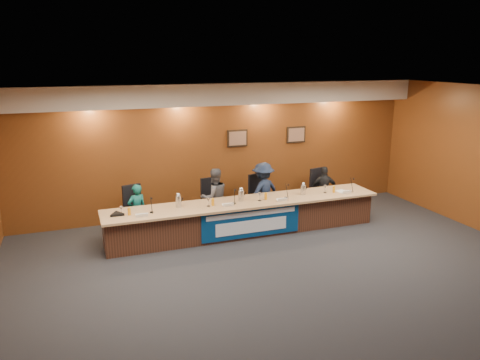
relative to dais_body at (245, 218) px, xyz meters
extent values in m
plane|color=black|center=(0.00, -2.40, -0.35)|extent=(10.00, 10.00, 0.00)
cube|color=silver|center=(0.00, -2.40, 2.85)|extent=(10.00, 8.00, 0.04)
cube|color=#5D2F12|center=(0.00, 1.60, 1.25)|extent=(10.00, 0.04, 3.20)
cube|color=beige|center=(0.00, 1.35, 2.60)|extent=(10.00, 0.50, 0.50)
cube|color=#422316|center=(0.00, 0.00, 0.00)|extent=(6.00, 0.80, 0.70)
cube|color=tan|center=(0.00, -0.05, 0.38)|extent=(6.10, 0.95, 0.05)
cube|color=navy|center=(0.00, -0.41, 0.03)|extent=(2.20, 0.02, 0.65)
cube|color=silver|center=(0.00, -0.43, 0.23)|extent=(2.00, 0.01, 0.10)
cube|color=silver|center=(0.00, -0.43, -0.05)|extent=(1.60, 0.01, 0.28)
cube|color=black|center=(0.40, 1.57, 1.50)|extent=(0.52, 0.04, 0.42)
cube|color=black|center=(2.00, 1.57, 1.50)|extent=(0.52, 0.04, 0.42)
imported|color=#0E514A|center=(-2.23, 0.66, 0.23)|extent=(0.48, 0.39, 1.15)
imported|color=#4A4A4F|center=(-0.48, 0.66, 0.33)|extent=(0.70, 0.57, 1.36)
imported|color=#141E36|center=(0.72, 0.66, 0.35)|extent=(1.03, 0.79, 1.40)
imported|color=black|center=(2.36, 0.66, 0.24)|extent=(0.75, 0.51, 1.18)
cube|color=black|center=(-2.23, 0.76, 0.13)|extent=(0.59, 0.59, 0.08)
cube|color=black|center=(-0.48, 0.76, 0.13)|extent=(0.54, 0.54, 0.08)
cube|color=black|center=(0.72, 0.76, 0.13)|extent=(0.61, 0.61, 0.08)
cube|color=black|center=(2.36, 0.76, 0.13)|extent=(0.58, 0.58, 0.08)
cube|color=white|center=(-2.26, -0.33, 0.45)|extent=(0.24, 0.08, 0.10)
cylinder|color=black|center=(-2.05, -0.13, 0.41)|extent=(0.07, 0.07, 0.02)
cylinder|color=orange|center=(-2.48, -0.13, 0.47)|extent=(0.06, 0.06, 0.15)
cylinder|color=silver|center=(-2.63, -0.08, 0.49)|extent=(0.08, 0.08, 0.18)
cube|color=white|center=(-0.46, -0.28, 0.45)|extent=(0.24, 0.08, 0.10)
cylinder|color=black|center=(-0.29, -0.13, 0.41)|extent=(0.07, 0.07, 0.02)
cylinder|color=orange|center=(-0.75, -0.10, 0.47)|extent=(0.06, 0.06, 0.15)
cylinder|color=silver|center=(-0.86, -0.13, 0.49)|extent=(0.08, 0.08, 0.18)
cube|color=white|center=(0.75, -0.34, 0.45)|extent=(0.24, 0.08, 0.10)
cylinder|color=black|center=(0.93, -0.15, 0.41)|extent=(0.07, 0.07, 0.02)
cylinder|color=orange|center=(0.46, -0.09, 0.47)|extent=(0.06, 0.06, 0.15)
cylinder|color=silver|center=(0.30, -0.13, 0.49)|extent=(0.08, 0.08, 0.18)
cube|color=white|center=(2.39, -0.31, 0.45)|extent=(0.24, 0.08, 0.10)
cylinder|color=black|center=(2.56, -0.19, 0.41)|extent=(0.07, 0.07, 0.02)
cylinder|color=orange|center=(2.15, -0.12, 0.47)|extent=(0.06, 0.06, 0.15)
cylinder|color=silver|center=(1.95, -0.08, 0.49)|extent=(0.08, 0.08, 0.18)
cylinder|color=silver|center=(-1.46, 0.04, 0.53)|extent=(0.12, 0.12, 0.25)
cylinder|color=silver|center=(-0.08, 0.01, 0.52)|extent=(0.13, 0.13, 0.24)
cylinder|color=silver|center=(1.41, -0.02, 0.51)|extent=(0.12, 0.12, 0.23)
cylinder|color=black|center=(-2.72, -0.06, 0.43)|extent=(0.32, 0.32, 0.05)
cube|color=white|center=(2.38, -0.13, 0.40)|extent=(0.26, 0.33, 0.01)
camera|label=1|loc=(-3.44, -9.10, 3.42)|focal=35.00mm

